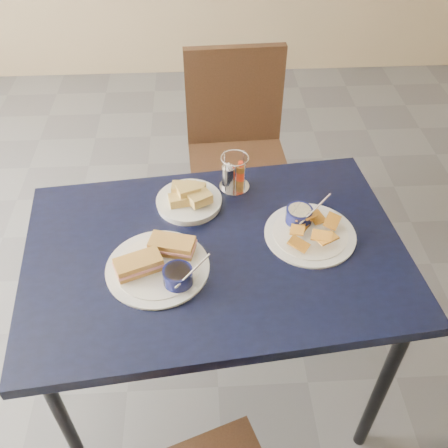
{
  "coord_description": "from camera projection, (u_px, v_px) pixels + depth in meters",
  "views": [
    {
      "loc": [
        -0.03,
        -1.34,
        1.91
      ],
      "look_at": [
        0.03,
        -0.19,
        0.82
      ],
      "focal_mm": 40.0,
      "sensor_mm": 36.0,
      "label": 1
    }
  ],
  "objects": [
    {
      "name": "sandwich_plate",
      "position": [
        160.0,
        263.0,
        1.53
      ],
      "size": [
        0.33,
        0.32,
        0.12
      ],
      "color": "white",
      "rests_on": "dining_table"
    },
    {
      "name": "chair_far",
      "position": [
        237.0,
        140.0,
        2.39
      ],
      "size": [
        0.48,
        0.46,
        0.97
      ],
      "color": "#311C10",
      "rests_on": "ground"
    },
    {
      "name": "plantain_plate",
      "position": [
        307.0,
        228.0,
        1.65
      ],
      "size": [
        0.3,
        0.3,
        0.12
      ],
      "color": "white",
      "rests_on": "dining_table"
    },
    {
      "name": "bread_basket",
      "position": [
        189.0,
        199.0,
        1.74
      ],
      "size": [
        0.23,
        0.23,
        0.08
      ],
      "color": "white",
      "rests_on": "dining_table"
    },
    {
      "name": "condiment_caddy",
      "position": [
        233.0,
        175.0,
        1.79
      ],
      "size": [
        0.11,
        0.11,
        0.14
      ],
      "color": "silver",
      "rests_on": "dining_table"
    },
    {
      "name": "ground",
      "position": [
        215.0,
        324.0,
        2.29
      ],
      "size": [
        6.0,
        6.0,
        0.0
      ],
      "primitive_type": "plane",
      "color": "#4D4D51",
      "rests_on": "ground"
    },
    {
      "name": "dining_table",
      "position": [
        216.0,
        262.0,
        1.65
      ],
      "size": [
        1.29,
        0.93,
        0.75
      ],
      "color": "black",
      "rests_on": "ground"
    }
  ]
}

